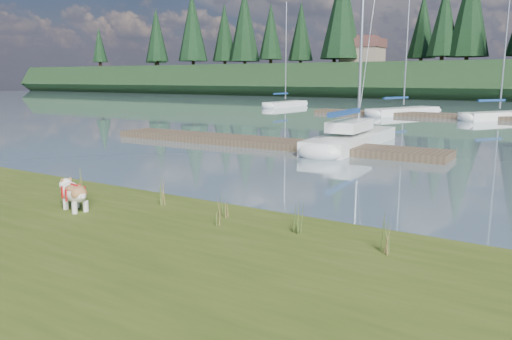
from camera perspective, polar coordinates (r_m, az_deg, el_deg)
The scene contains 20 objects.
ground at distance 40.74m, azimuth 21.49°, elevation 5.57°, with size 200.00×200.00×0.00m, color slate.
bulldog at distance 10.71m, azimuth -20.06°, elevation -2.41°, with size 1.01×0.58×0.60m.
sailboat_main at distance 23.19m, azimuth 11.51°, elevation 3.92°, with size 2.19×9.04×12.89m.
dock_near at distance 22.33m, azimuth 0.82°, elevation 3.18°, with size 16.00×2.00×0.30m, color #4C3D2C.
dock_far at distance 40.41m, azimuth 24.29°, elevation 5.55°, with size 26.00×2.20×0.30m, color #4C3D2C.
sailboat_bg_0 at distance 52.78m, azimuth 3.75°, elevation 7.59°, with size 1.89×7.32×10.59m.
sailboat_bg_1 at distance 43.53m, azimuth 17.09°, elevation 6.54°, with size 4.71×8.43×12.52m.
sailboat_bg_2 at distance 40.87m, azimuth 26.64°, elevation 5.66°, with size 5.37×6.91×11.16m.
weed_0 at distance 10.72m, azimuth -10.89°, elevation -2.45°, with size 0.17×0.14×0.66m.
weed_1 at distance 9.63m, azimuth -3.94°, elevation -4.30°, with size 0.17×0.14×0.45m.
weed_2 at distance 8.65m, azimuth 4.97°, elevation -5.80°, with size 0.17×0.14×0.53m.
weed_3 at distance 12.45m, azimuth -19.34°, elevation -1.14°, with size 0.17×0.14×0.63m.
weed_4 at distance 9.08m, azimuth -4.49°, elevation -5.28°, with size 0.17×0.14×0.43m.
weed_5 at distance 7.90m, azimuth 14.40°, elevation -7.28°, with size 0.17×0.14×0.66m.
mud_lip at distance 11.58m, azimuth -9.56°, elevation -4.29°, with size 60.00×0.50×0.14m, color #33281C.
conifer_0 at distance 99.58m, azimuth -7.28°, elevation 15.99°, with size 5.72×5.72×14.15m.
conifer_1 at distance 94.20m, azimuth 1.71°, elevation 15.56°, with size 4.40×4.40×11.30m.
conifer_2 at distance 85.09m, azimuth 9.81°, elevation 17.49°, with size 6.60×6.60×16.05m.
conifer_3 at distance 84.23m, azimuth 20.71°, elevation 15.82°, with size 4.84×4.84×12.25m.
house_0 at distance 85.31m, azimuth 12.12°, elevation 13.19°, with size 6.30×5.30×4.65m.
Camera 1 is at (7.48, -9.94, 3.00)m, focal length 35.00 mm.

